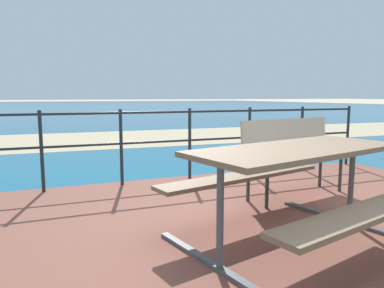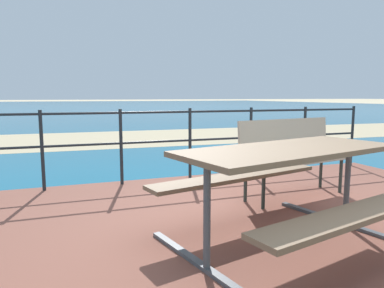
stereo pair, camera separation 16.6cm
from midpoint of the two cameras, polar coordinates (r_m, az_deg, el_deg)
name	(u,v)px [view 2 (the right image)]	position (r m, az deg, el deg)	size (l,w,h in m)	color
ground_plane	(288,250)	(3.16, 16.64, -16.00)	(240.00, 240.00, 0.00)	beige
patio_paving	(288,246)	(3.14, 16.66, -15.50)	(6.40, 5.20, 0.06)	brown
sea_water	(81,107)	(42.37, -17.33, 5.71)	(90.00, 90.00, 0.01)	#196B8E
beach_strip	(126,138)	(10.70, -10.09, 0.93)	(54.00, 4.25, 0.01)	tan
picnic_table	(289,172)	(2.91, 16.87, -4.29)	(2.12, 1.88, 0.79)	#7A6047
park_bench	(291,151)	(4.40, 16.66, -1.05)	(1.47, 0.67, 0.92)	#BCAD93
railing_fence	(190,136)	(5.08, 0.61, 1.37)	(5.94, 0.04, 1.02)	#1E2328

